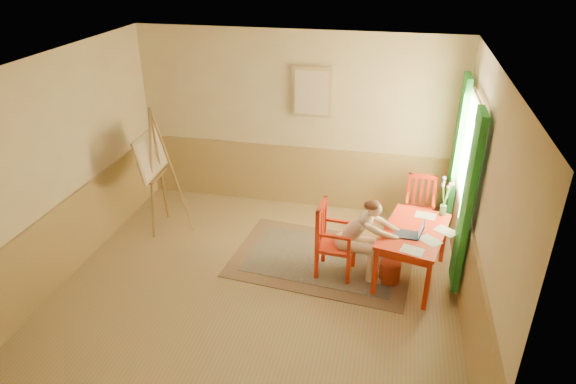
% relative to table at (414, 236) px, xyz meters
% --- Properties ---
extents(room, '(5.04, 4.54, 2.84)m').
position_rel_table_xyz_m(room, '(-1.87, -0.50, 0.77)').
color(room, '#A2885B').
rests_on(room, ground).
extents(wainscot, '(5.00, 4.50, 1.00)m').
position_rel_table_xyz_m(wainscot, '(-1.87, 0.29, -0.13)').
color(wainscot, tan).
rests_on(wainscot, room).
extents(window, '(0.12, 2.01, 2.20)m').
position_rel_table_xyz_m(window, '(0.55, 0.60, 0.71)').
color(window, white).
rests_on(window, room).
extents(wall_portrait, '(0.60, 0.05, 0.76)m').
position_rel_table_xyz_m(wall_portrait, '(-1.62, 1.70, 1.27)').
color(wall_portrait, tan).
rests_on(wall_portrait, room).
extents(rug, '(2.55, 1.83, 0.02)m').
position_rel_table_xyz_m(rug, '(-1.17, 0.15, -0.62)').
color(rug, '#8C7251').
rests_on(rug, room).
extents(table, '(0.97, 1.33, 0.72)m').
position_rel_table_xyz_m(table, '(0.00, 0.00, 0.00)').
color(table, red).
rests_on(table, room).
extents(chair_left, '(0.50, 0.48, 1.01)m').
position_rel_table_xyz_m(chair_left, '(-1.00, -0.10, -0.13)').
color(chair_left, red).
rests_on(chair_left, room).
extents(chair_back, '(0.43, 0.45, 0.93)m').
position_rel_table_xyz_m(chair_back, '(0.10, 1.08, -0.16)').
color(chair_back, red).
rests_on(chair_back, room).
extents(figure, '(0.85, 0.39, 1.14)m').
position_rel_table_xyz_m(figure, '(-0.66, -0.12, -0.00)').
color(figure, beige).
rests_on(figure, room).
extents(laptop, '(0.36, 0.23, 0.21)m').
position_rel_table_xyz_m(laptop, '(-0.04, -0.15, 0.13)').
color(laptop, '#1E2338').
rests_on(laptop, table).
extents(papers, '(0.72, 1.12, 0.00)m').
position_rel_table_xyz_m(papers, '(0.17, -0.07, 0.09)').
color(papers, white).
rests_on(papers, table).
extents(vase, '(0.19, 0.26, 0.52)m').
position_rel_table_xyz_m(vase, '(0.36, 0.48, 0.33)').
color(vase, '#3F724C').
rests_on(vase, table).
extents(wastebasket, '(0.31, 0.31, 0.29)m').
position_rel_table_xyz_m(wastebasket, '(-0.25, -0.14, -0.49)').
color(wastebasket, '#BC391D').
rests_on(wastebasket, room).
extents(easel, '(0.65, 0.85, 1.90)m').
position_rel_table_xyz_m(easel, '(-3.70, 0.51, 0.50)').
color(easel, olive).
rests_on(easel, room).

